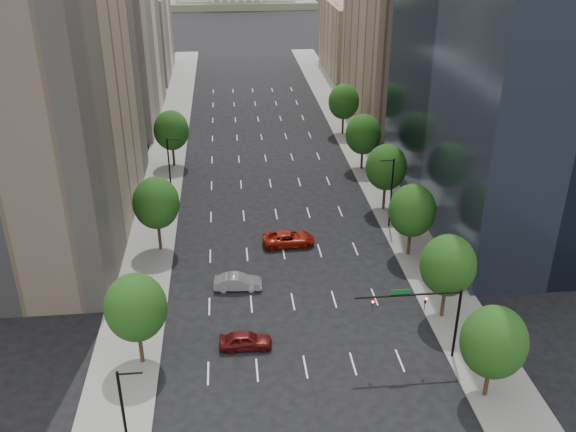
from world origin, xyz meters
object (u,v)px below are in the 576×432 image
object	(u,v)px
traffic_signal	(430,310)
car_maroon	(246,340)
car_red_far	(289,239)
car_silver	(238,282)

from	to	relation	value
traffic_signal	car_maroon	world-z (taller)	traffic_signal
car_maroon	car_red_far	size ratio (longest dim) A/B	0.78
traffic_signal	car_red_far	world-z (taller)	traffic_signal
car_silver	car_red_far	bearing A→B (deg)	-31.34
car_silver	traffic_signal	bearing A→B (deg)	-125.35
car_red_far	traffic_signal	bearing A→B (deg)	-158.53
traffic_signal	car_silver	xyz separation A→B (m)	(-15.92, 12.93, -4.36)
traffic_signal	car_red_far	bearing A→B (deg)	114.23
traffic_signal	car_red_far	distance (m)	24.18
car_red_far	car_silver	bearing A→B (deg)	142.17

